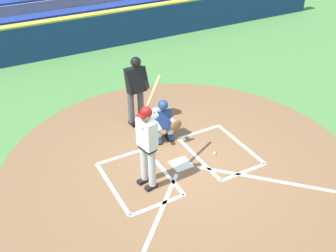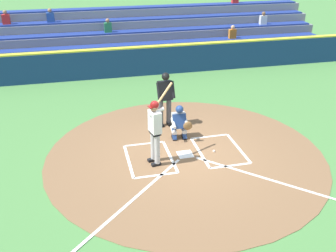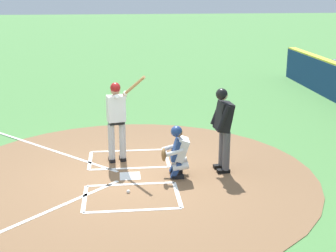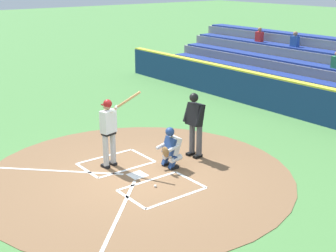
% 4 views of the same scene
% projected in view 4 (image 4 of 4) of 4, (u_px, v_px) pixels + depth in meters
% --- Properties ---
extents(ground_plane, '(120.00, 120.00, 0.00)m').
position_uv_depth(ground_plane, '(138.00, 176.00, 12.16)').
color(ground_plane, '#4C8442').
extents(dirt_circle, '(8.00, 8.00, 0.01)m').
position_uv_depth(dirt_circle, '(138.00, 175.00, 12.16)').
color(dirt_circle, brown).
rests_on(dirt_circle, ground).
extents(home_plate_and_chalk, '(7.93, 4.91, 0.01)m').
position_uv_depth(home_plate_and_chalk, '(108.00, 184.00, 11.65)').
color(home_plate_and_chalk, white).
rests_on(home_plate_and_chalk, dirt_circle).
extents(batter, '(0.85, 0.87, 2.13)m').
position_uv_depth(batter, '(109.00, 128.00, 12.38)').
color(batter, '#BCBCBC').
rests_on(batter, ground).
extents(catcher, '(0.59, 0.62, 1.13)m').
position_uv_depth(catcher, '(171.00, 147.00, 12.50)').
color(catcher, black).
rests_on(catcher, ground).
extents(plate_umpire, '(0.60, 0.45, 1.86)m').
position_uv_depth(plate_umpire, '(195.00, 120.00, 13.11)').
color(plate_umpire, '#4C4C51').
rests_on(plate_umpire, ground).
extents(baseball, '(0.07, 0.07, 0.07)m').
position_uv_depth(baseball, '(155.00, 186.00, 11.47)').
color(baseball, white).
rests_on(baseball, ground).
extents(backstop_wall, '(22.00, 0.36, 1.31)m').
position_uv_depth(backstop_wall, '(317.00, 104.00, 16.32)').
color(backstop_wall, navy).
rests_on(backstop_wall, ground).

